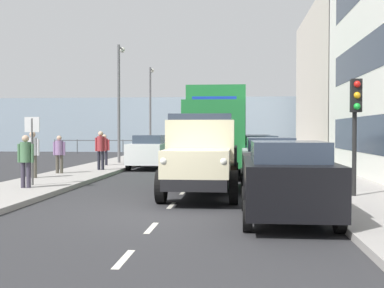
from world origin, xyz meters
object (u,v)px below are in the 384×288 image
at_px(car_black_kerbside_near, 287,180).
at_px(pedestrian_in_dark_coat, 33,150).
at_px(car_white_oppositeside_0, 150,151).
at_px(car_teal_kerbside_2, 261,154).
at_px(lamp_post_far, 151,103).
at_px(pedestrian_by_lamp, 26,157).
at_px(lamp_post_promenade, 119,93).
at_px(car_grey_kerbside_3, 256,149).
at_px(truck_vintage_cream, 201,157).
at_px(pedestrian_near_railing, 105,147).
at_px(traffic_light_near, 356,111).
at_px(lorry_cargo_green, 217,128).
at_px(street_sign, 32,139).
at_px(pedestrian_couple_a, 101,147).
at_px(car_silver_kerbside_1, 269,162).
at_px(pedestrian_strolling, 59,151).

xyz_separation_m(car_black_kerbside_near, pedestrian_in_dark_coat, (8.83, -7.28, 0.30)).
relative_size(car_white_oppositeside_0, pedestrian_in_dark_coat, 2.33).
height_order(car_teal_kerbside_2, lamp_post_far, lamp_post_far).
bearing_deg(pedestrian_in_dark_coat, pedestrian_by_lamp, 109.93).
distance_m(car_white_oppositeside_0, lamp_post_promenade, 4.65).
bearing_deg(car_grey_kerbside_3, truck_vintage_cream, 81.51).
relative_size(pedestrian_by_lamp, lamp_post_far, 0.25).
relative_size(pedestrian_near_railing, lamp_post_far, 0.24).
bearing_deg(traffic_light_near, pedestrian_by_lamp, -6.19).
distance_m(lorry_cargo_green, car_black_kerbside_near, 11.83).
relative_size(truck_vintage_cream, traffic_light_near, 1.76).
relative_size(lorry_cargo_green, street_sign, 3.65).
relative_size(pedestrian_couple_a, street_sign, 0.79).
relative_size(car_black_kerbside_near, car_teal_kerbside_2, 0.87).
height_order(pedestrian_couple_a, lamp_post_promenade, lamp_post_promenade).
xyz_separation_m(truck_vintage_cream, lamp_post_far, (5.60, -22.85, 2.92)).
xyz_separation_m(lamp_post_far, street_sign, (0.07, 21.55, -2.42)).
relative_size(pedestrian_in_dark_coat, street_sign, 0.79).
height_order(car_white_oppositeside_0, pedestrian_couple_a, pedestrian_couple_a).
relative_size(car_teal_kerbside_2, pedestrian_in_dark_coat, 2.58).
bearing_deg(car_silver_kerbside_1, pedestrian_near_railing, -46.29).
bearing_deg(car_black_kerbside_near, pedestrian_strolling, -47.50).
bearing_deg(pedestrian_near_railing, car_teal_kerbside_2, 164.11).
distance_m(car_silver_kerbside_1, street_sign, 7.90).
relative_size(car_grey_kerbside_3, street_sign, 1.81).
height_order(car_teal_kerbside_2, car_grey_kerbside_3, same).
height_order(pedestrian_strolling, pedestrian_near_railing, pedestrian_near_railing).
height_order(car_silver_kerbside_1, car_teal_kerbside_2, same).
height_order(car_grey_kerbside_3, pedestrian_in_dark_coat, pedestrian_in_dark_coat).
bearing_deg(pedestrian_strolling, truck_vintage_cream, 138.19).
height_order(pedestrian_in_dark_coat, lamp_post_promenade, lamp_post_promenade).
xyz_separation_m(truck_vintage_cream, street_sign, (5.67, -1.30, 0.50)).
relative_size(pedestrian_by_lamp, pedestrian_near_railing, 1.04).
relative_size(lamp_post_promenade, lamp_post_far, 1.00).
bearing_deg(lamp_post_far, car_white_oppositeside_0, 100.00).
relative_size(truck_vintage_cream, pedestrian_strolling, 3.55).
height_order(car_silver_kerbside_1, traffic_light_near, traffic_light_near).
height_order(pedestrian_in_dark_coat, pedestrian_strolling, pedestrian_in_dark_coat).
distance_m(pedestrian_in_dark_coat, lamp_post_far, 19.41).
bearing_deg(car_teal_kerbside_2, pedestrian_couple_a, 5.56).
distance_m(car_silver_kerbside_1, pedestrian_strolling, 9.22).
height_order(car_grey_kerbside_3, pedestrian_by_lamp, pedestrian_by_lamp).
xyz_separation_m(lamp_post_promenade, street_sign, (0.06, 11.68, -2.41)).
bearing_deg(street_sign, lamp_post_far, -90.19).
relative_size(pedestrian_by_lamp, traffic_light_near, 0.52).
height_order(lorry_cargo_green, traffic_light_near, lorry_cargo_green).
distance_m(car_white_oppositeside_0, pedestrian_couple_a, 3.28).
bearing_deg(pedestrian_by_lamp, lamp_post_promenade, -89.78).
height_order(car_black_kerbside_near, car_teal_kerbside_2, same).
height_order(pedestrian_strolling, pedestrian_couple_a, pedestrian_couple_a).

